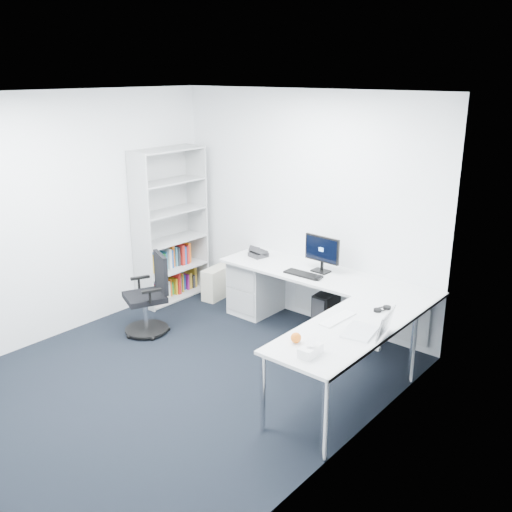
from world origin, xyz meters
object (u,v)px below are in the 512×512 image
Objects in this scene: l_desk at (305,315)px; monitor at (321,254)px; laptop at (361,319)px; bookshelf at (170,226)px; task_chair at (145,295)px.

l_desk is 0.71m from monitor.
bookshelf is at bearing 156.81° from laptop.
l_desk is at bearing -1.32° from bookshelf.
monitor is 1.22× the size of laptop.
monitor is (-0.08, 0.40, 0.58)m from l_desk.
bookshelf reaches higher than l_desk.
task_chair is 2.10× the size of monitor.
monitor reaches higher than task_chair.
l_desk is 7.00× the size of laptop.
task_chair is 2.05m from monitor.
l_desk is 5.75× the size of monitor.
task_chair is at bearing -151.41° from l_desk.
bookshelf reaches higher than laptop.
laptop is at bearing -12.78° from bookshelf.
laptop is at bearing -41.52° from monitor.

